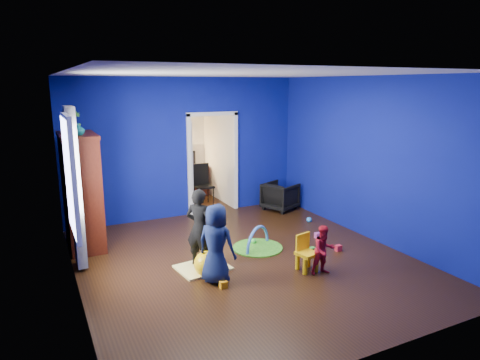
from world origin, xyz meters
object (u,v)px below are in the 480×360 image
armchair (280,196)px  folding_chair (204,186)px  kid_chair (307,255)px  vase (78,129)px  study_desk (190,181)px  crt_tv (84,189)px  child_navy (216,244)px  hopper_ball (207,264)px  child_black (200,228)px  play_mat (258,248)px  tv_armoire (82,191)px  toddler_red (324,250)px

armchair → folding_chair: 1.78m
kid_chair → vase: bearing=129.4°
armchair → study_desk: 2.49m
crt_tv → study_desk: bearing=41.6°
child_navy → hopper_ball: bearing=-27.4°
child_black → child_navy: bearing=140.4°
study_desk → folding_chair: size_ratio=0.96×
child_navy → hopper_ball: 0.46m
child_navy → play_mat: (1.14, 0.86, -0.56)m
crt_tv → child_black: bearing=-49.4°
child_black → play_mat: bearing=-118.4°
tv_armoire → hopper_ball: size_ratio=5.23×
kid_chair → folding_chair: bearing=78.3°
hopper_ball → vase: bearing=129.6°
child_navy → crt_tv: (-1.45, 2.29, 0.45)m
child_navy → tv_armoire: 2.76m
armchair → play_mat: (-1.57, -1.82, -0.30)m
armchair → play_mat: bearing=115.9°
toddler_red → kid_chair: 0.28m
vase → tv_armoire: size_ratio=0.10×
crt_tv → play_mat: crt_tv is taller
child_navy → vase: size_ratio=5.89×
child_black → folding_chair: size_ratio=1.34×
tv_armoire → hopper_ball: (1.44, -2.04, -0.79)m
armchair → study_desk: study_desk is taller
child_navy → crt_tv: 2.75m
child_navy → folding_chair: (1.31, 3.79, -0.11)m
tv_armoire → folding_chair: tv_armoire is taller
armchair → child_navy: child_navy is taller
child_navy → folding_chair: bearing=-57.8°
hopper_ball → armchair: bearing=41.5°
folding_chair → crt_tv: bearing=-151.6°
crt_tv → child_navy: bearing=-57.7°
folding_chair → study_desk: bearing=90.0°
crt_tv → folding_chair: bearing=28.4°
play_mat → child_navy: bearing=-142.8°
toddler_red → play_mat: bearing=112.7°
child_black → folding_chair: (1.32, 3.18, -0.16)m
armchair → child_navy: (-2.70, -2.69, 0.27)m
child_black → hopper_ball: child_black is taller
play_mat → folding_chair: folding_chair is taller
crt_tv → kid_chair: crt_tv is taller
armchair → hopper_ball: size_ratio=1.80×
vase → play_mat: 3.52m
crt_tv → kid_chair: (2.82, -2.54, -0.77)m
hopper_ball → play_mat: 1.34m
hopper_ball → study_desk: study_desk is taller
child_black → vase: bearing=6.3°
child_black → tv_armoire: 2.27m
vase → hopper_ball: size_ratio=0.52×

